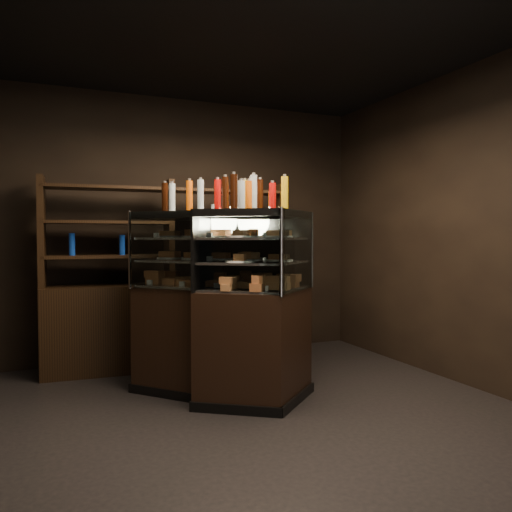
# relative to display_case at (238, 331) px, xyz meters

# --- Properties ---
(ground) EXTENTS (5.00, 5.00, 0.00)m
(ground) POSITION_rel_display_case_xyz_m (-0.46, -1.01, -0.54)
(ground) COLOR black
(ground) RESTS_ON ground
(room_shell) EXTENTS (5.02, 5.02, 3.01)m
(room_shell) POSITION_rel_display_case_xyz_m (-0.46, -1.01, 1.40)
(room_shell) COLOR black
(room_shell) RESTS_ON ground
(display_case) EXTENTS (1.83, 1.66, 1.63)m
(display_case) POSITION_rel_display_case_xyz_m (0.00, 0.00, 0.00)
(display_case) COLOR black
(display_case) RESTS_ON ground
(food_display) EXTENTS (1.31, 1.21, 0.49)m
(food_display) POSITION_rel_display_case_xyz_m (0.00, -0.01, 0.68)
(food_display) COLOR #D0844A
(food_display) RESTS_ON display_case
(bottles_top) EXTENTS (1.13, 1.07, 0.30)m
(bottles_top) POSITION_rel_display_case_xyz_m (-0.00, 0.00, 1.23)
(bottles_top) COLOR #D8590A
(bottles_top) RESTS_ON display_case
(potted_conifer) EXTENTS (0.32, 0.32, 0.68)m
(potted_conifer) POSITION_rel_display_case_xyz_m (0.11, -0.45, -0.15)
(potted_conifer) COLOR black
(potted_conifer) RESTS_ON ground
(back_shelving) EXTENTS (2.60, 0.57, 2.00)m
(back_shelving) POSITION_rel_display_case_xyz_m (-0.39, 1.04, 0.06)
(back_shelving) COLOR black
(back_shelving) RESTS_ON ground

